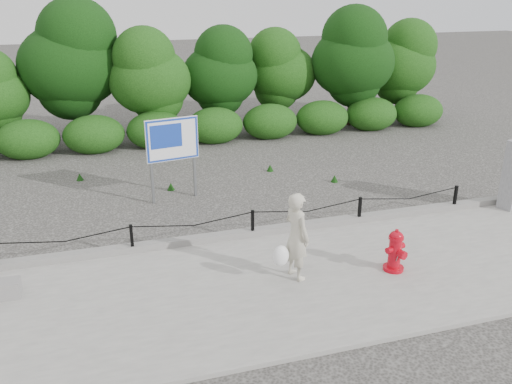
% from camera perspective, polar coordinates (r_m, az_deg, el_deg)
% --- Properties ---
extents(ground, '(90.00, 90.00, 0.00)m').
position_cam_1_polar(ground, '(11.58, -0.36, -5.04)').
color(ground, '#2D2B28').
rests_on(ground, ground).
extents(sidewalk, '(14.00, 4.00, 0.08)m').
position_cam_1_polar(sidewalk, '(9.89, 3.04, -9.69)').
color(sidewalk, gray).
rests_on(sidewalk, ground).
extents(curb, '(14.00, 0.22, 0.14)m').
position_cam_1_polar(curb, '(11.55, -0.43, -4.27)').
color(curb, slate).
rests_on(curb, sidewalk).
extents(chain_barrier, '(10.06, 0.06, 0.60)m').
position_cam_1_polar(chain_barrier, '(11.38, -0.36, -2.97)').
color(chain_barrier, black).
rests_on(chain_barrier, sidewalk).
extents(treeline, '(20.15, 3.66, 4.63)m').
position_cam_1_polar(treeline, '(19.40, -7.28, 12.87)').
color(treeline, black).
rests_on(treeline, ground).
extents(fire_hydrant, '(0.48, 0.49, 0.82)m').
position_cam_1_polar(fire_hydrant, '(10.40, 14.45, -6.03)').
color(fire_hydrant, '#B40615').
rests_on(fire_hydrant, sidewalk).
extents(pedestrian, '(0.77, 0.68, 1.64)m').
position_cam_1_polar(pedestrian, '(9.69, 4.20, -4.76)').
color(pedestrian, '#BBB5A0').
rests_on(pedestrian, sidewalk).
extents(advertising_sign, '(1.30, 0.30, 2.10)m').
position_cam_1_polar(advertising_sign, '(13.34, -8.81, 5.10)').
color(advertising_sign, slate).
rests_on(advertising_sign, ground).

